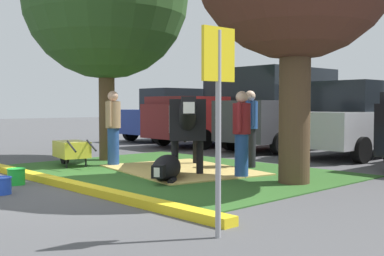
{
  "coord_description": "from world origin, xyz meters",
  "views": [
    {
      "loc": [
        7.23,
        -4.25,
        1.4
      ],
      "look_at": [
        -0.35,
        2.91,
        0.9
      ],
      "focal_mm": 45.64,
      "sensor_mm": 36.0,
      "label": 1
    }
  ],
  "objects_px": {
    "person_handler": "(113,126)",
    "suv_dark_grey": "(286,109)",
    "calf_lying": "(166,168)",
    "sedan_blue": "(174,115)",
    "pickup_truck_maroon": "(222,113)",
    "cow_holstein": "(186,119)",
    "bucket_blue": "(1,185)",
    "parking_sign": "(218,90)",
    "sedan_silver": "(358,120)",
    "bucket_green": "(16,176)",
    "wheelbarrow": "(71,150)",
    "person_visitor_near": "(250,126)",
    "person_visitor_far": "(242,132)"
  },
  "relations": [
    {
      "from": "person_handler",
      "to": "suv_dark_grey",
      "type": "bearing_deg",
      "value": 88.22
    },
    {
      "from": "calf_lying",
      "to": "sedan_blue",
      "type": "bearing_deg",
      "value": 137.97
    },
    {
      "from": "person_handler",
      "to": "pickup_truck_maroon",
      "type": "distance_m",
      "value": 6.68
    },
    {
      "from": "cow_holstein",
      "to": "pickup_truck_maroon",
      "type": "distance_m",
      "value": 6.86
    },
    {
      "from": "bucket_blue",
      "to": "pickup_truck_maroon",
      "type": "xyz_separation_m",
      "value": [
        -4.13,
        9.46,
        0.97
      ]
    },
    {
      "from": "parking_sign",
      "to": "bucket_blue",
      "type": "height_order",
      "value": "parking_sign"
    },
    {
      "from": "calf_lying",
      "to": "sedan_silver",
      "type": "height_order",
      "value": "sedan_silver"
    },
    {
      "from": "bucket_green",
      "to": "bucket_blue",
      "type": "distance_m",
      "value": 0.91
    },
    {
      "from": "pickup_truck_maroon",
      "to": "sedan_silver",
      "type": "bearing_deg",
      "value": -1.73
    },
    {
      "from": "cow_holstein",
      "to": "suv_dark_grey",
      "type": "xyz_separation_m",
      "value": [
        -1.47,
        5.57,
        0.18
      ]
    },
    {
      "from": "wheelbarrow",
      "to": "parking_sign",
      "type": "xyz_separation_m",
      "value": [
        6.32,
        -1.85,
        1.16
      ]
    },
    {
      "from": "parking_sign",
      "to": "bucket_green",
      "type": "xyz_separation_m",
      "value": [
        -4.77,
        -0.1,
        -1.4
      ]
    },
    {
      "from": "cow_holstein",
      "to": "person_handler",
      "type": "bearing_deg",
      "value": -156.54
    },
    {
      "from": "bucket_green",
      "to": "pickup_truck_maroon",
      "type": "distance_m",
      "value": 9.59
    },
    {
      "from": "person_visitor_near",
      "to": "calf_lying",
      "type": "bearing_deg",
      "value": -86.58
    },
    {
      "from": "person_handler",
      "to": "person_visitor_far",
      "type": "distance_m",
      "value": 3.27
    },
    {
      "from": "person_handler",
      "to": "calf_lying",
      "type": "bearing_deg",
      "value": -11.98
    },
    {
      "from": "person_handler",
      "to": "pickup_truck_maroon",
      "type": "relative_size",
      "value": 0.31
    },
    {
      "from": "calf_lying",
      "to": "person_handler",
      "type": "distance_m",
      "value": 2.62
    },
    {
      "from": "cow_holstein",
      "to": "bucket_green",
      "type": "bearing_deg",
      "value": -101.46
    },
    {
      "from": "cow_holstein",
      "to": "bucket_blue",
      "type": "distance_m",
      "value": 4.08
    },
    {
      "from": "person_visitor_near",
      "to": "parking_sign",
      "type": "relative_size",
      "value": 0.78
    },
    {
      "from": "person_handler",
      "to": "wheelbarrow",
      "type": "xyz_separation_m",
      "value": [
        -0.58,
        -0.74,
        -0.54
      ]
    },
    {
      "from": "parking_sign",
      "to": "bucket_blue",
      "type": "xyz_separation_m",
      "value": [
        -4.05,
        -0.66,
        -1.41
      ]
    },
    {
      "from": "bucket_blue",
      "to": "suv_dark_grey",
      "type": "height_order",
      "value": "suv_dark_grey"
    },
    {
      "from": "cow_holstein",
      "to": "sedan_blue",
      "type": "relative_size",
      "value": 0.58
    },
    {
      "from": "wheelbarrow",
      "to": "pickup_truck_maroon",
      "type": "relative_size",
      "value": 0.3
    },
    {
      "from": "suv_dark_grey",
      "to": "calf_lying",
      "type": "bearing_deg",
      "value": -71.52
    },
    {
      "from": "person_visitor_far",
      "to": "wheelbarrow",
      "type": "xyz_separation_m",
      "value": [
        -3.77,
        -1.48,
        -0.51
      ]
    },
    {
      "from": "person_visitor_near",
      "to": "pickup_truck_maroon",
      "type": "bearing_deg",
      "value": 138.62
    },
    {
      "from": "sedan_silver",
      "to": "parking_sign",
      "type": "bearing_deg",
      "value": -70.9
    },
    {
      "from": "wheelbarrow",
      "to": "person_handler",
      "type": "bearing_deg",
      "value": 51.64
    },
    {
      "from": "calf_lying",
      "to": "pickup_truck_maroon",
      "type": "bearing_deg",
      "value": 126.12
    },
    {
      "from": "person_visitor_near",
      "to": "person_visitor_far",
      "type": "height_order",
      "value": "person_visitor_near"
    },
    {
      "from": "person_handler",
      "to": "sedan_blue",
      "type": "xyz_separation_m",
      "value": [
        -5.14,
        6.34,
        0.06
      ]
    },
    {
      "from": "person_handler",
      "to": "wheelbarrow",
      "type": "bearing_deg",
      "value": -128.36
    },
    {
      "from": "cow_holstein",
      "to": "pickup_truck_maroon",
      "type": "xyz_separation_m",
      "value": [
        -4.11,
        5.5,
        0.02
      ]
    },
    {
      "from": "sedan_blue",
      "to": "pickup_truck_maroon",
      "type": "relative_size",
      "value": 0.82
    },
    {
      "from": "wheelbarrow",
      "to": "sedan_blue",
      "type": "distance_m",
      "value": 8.44
    },
    {
      "from": "calf_lying",
      "to": "bucket_blue",
      "type": "relative_size",
      "value": 3.7
    },
    {
      "from": "parking_sign",
      "to": "sedan_blue",
      "type": "xyz_separation_m",
      "value": [
        -10.88,
        8.92,
        -0.57
      ]
    },
    {
      "from": "bucket_blue",
      "to": "wheelbarrow",
      "type": "bearing_deg",
      "value": 132.15
    },
    {
      "from": "person_visitor_near",
      "to": "bucket_blue",
      "type": "height_order",
      "value": "person_visitor_near"
    },
    {
      "from": "suv_dark_grey",
      "to": "person_visitor_far",
      "type": "bearing_deg",
      "value": -61.7
    },
    {
      "from": "person_visitor_far",
      "to": "parking_sign",
      "type": "xyz_separation_m",
      "value": [
        2.56,
        -3.33,
        0.66
      ]
    },
    {
      "from": "cow_holstein",
      "to": "pickup_truck_maroon",
      "type": "bearing_deg",
      "value": 126.78
    },
    {
      "from": "bucket_blue",
      "to": "suv_dark_grey",
      "type": "relative_size",
      "value": 0.07
    },
    {
      "from": "sedan_blue",
      "to": "wheelbarrow",
      "type": "bearing_deg",
      "value": -57.22
    },
    {
      "from": "wheelbarrow",
      "to": "bucket_green",
      "type": "xyz_separation_m",
      "value": [
        1.56,
        -1.95,
        -0.24
      ]
    },
    {
      "from": "calf_lying",
      "to": "wheelbarrow",
      "type": "bearing_deg",
      "value": -176.03
    }
  ]
}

